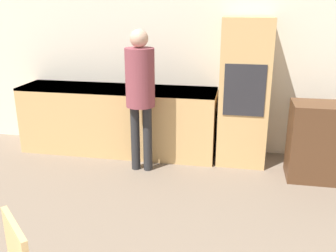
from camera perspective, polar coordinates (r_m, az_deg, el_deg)
name	(u,v)px	position (r m, az deg, el deg)	size (l,w,h in m)	color
wall_back	(206,54)	(4.96, 5.75, 10.85)	(6.50, 0.05, 2.60)	silver
kitchen_counter	(118,119)	(5.03, -7.62, 1.04)	(2.58, 0.60, 0.88)	tan
oven_unit	(244,92)	(4.68, 11.50, 5.05)	(0.59, 0.59, 1.78)	tan
sideboard	(336,143)	(4.58, 24.26, -2.38)	(1.02, 0.45, 0.89)	#51331E
person_standing	(140,86)	(4.29, -4.26, 6.12)	(0.33, 0.33, 1.66)	#262628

